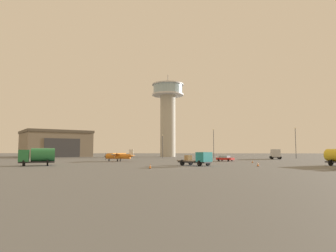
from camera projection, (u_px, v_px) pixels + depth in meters
name	position (u px, v px, depth m)	size (l,w,h in m)	color
ground_plane	(183.00, 166.00, 49.35)	(400.00, 400.00, 0.00)	#60605E
control_tower	(168.00, 111.00, 121.28)	(13.05, 13.05, 34.05)	#B2AD9E
hangar	(55.00, 144.00, 121.26)	(34.08, 33.86, 10.52)	#7A6B56
airplane_orange	(119.00, 156.00, 70.89)	(7.62, 9.72, 2.86)	orange
truck_box_silver	(275.00, 153.00, 88.65)	(4.13, 7.04, 2.95)	#38383D
truck_fuel_tanker_green	(37.00, 156.00, 51.02)	(6.20, 4.67, 3.04)	#38383D
truck_flatbed_teal	(198.00, 159.00, 50.59)	(6.16, 5.87, 2.35)	#38383D
car_red	(225.00, 158.00, 71.57)	(4.40, 3.97, 1.37)	red
light_post_west	(162.00, 144.00, 100.98)	(0.44, 0.44, 8.07)	#38383D
light_post_east	(296.00, 140.00, 95.06)	(0.44, 0.44, 10.04)	#38383D
light_post_north	(214.00, 141.00, 98.85)	(0.44, 0.44, 9.76)	#38383D
traffic_cone_near_left	(258.00, 164.00, 48.76)	(0.36, 0.36, 0.70)	black
traffic_cone_near_right	(252.00, 161.00, 62.68)	(0.36, 0.36, 0.60)	black
traffic_cone_mid_apron	(150.00, 166.00, 43.02)	(0.36, 0.36, 0.73)	black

